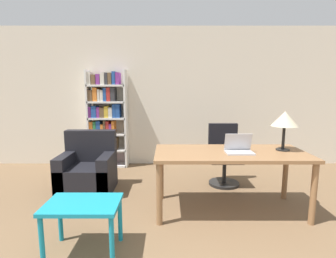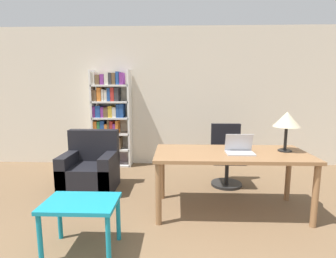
{
  "view_description": "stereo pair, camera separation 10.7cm",
  "coord_description": "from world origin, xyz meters",
  "px_view_note": "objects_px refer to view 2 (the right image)",
  "views": [
    {
      "loc": [
        -0.16,
        -0.7,
        1.54
      ],
      "look_at": [
        -0.17,
        2.64,
        1.01
      ],
      "focal_mm": 28.0,
      "sensor_mm": 36.0,
      "label": 1
    },
    {
      "loc": [
        -0.06,
        -0.69,
        1.54
      ],
      "look_at": [
        -0.17,
        2.64,
        1.01
      ],
      "focal_mm": 28.0,
      "sensor_mm": 36.0,
      "label": 2
    }
  ],
  "objects_px": {
    "desk": "(231,159)",
    "office_chair": "(226,156)",
    "laptop": "(240,149)",
    "bookshelf": "(109,119)",
    "table_lamp": "(287,120)",
    "armchair": "(90,171)",
    "side_table_blue": "(81,209)"
  },
  "relations": [
    {
      "from": "table_lamp",
      "to": "armchair",
      "type": "distance_m",
      "value": 2.84
    },
    {
      "from": "table_lamp",
      "to": "bookshelf",
      "type": "distance_m",
      "value": 3.23
    },
    {
      "from": "office_chair",
      "to": "side_table_blue",
      "type": "bearing_deg",
      "value": -132.8
    },
    {
      "from": "armchair",
      "to": "side_table_blue",
      "type": "bearing_deg",
      "value": -74.57
    },
    {
      "from": "armchair",
      "to": "bookshelf",
      "type": "height_order",
      "value": "bookshelf"
    },
    {
      "from": "laptop",
      "to": "office_chair",
      "type": "xyz_separation_m",
      "value": [
        0.04,
        1.0,
        -0.35
      ]
    },
    {
      "from": "office_chair",
      "to": "side_table_blue",
      "type": "height_order",
      "value": "office_chair"
    },
    {
      "from": "desk",
      "to": "armchair",
      "type": "relative_size",
      "value": 2.08
    },
    {
      "from": "side_table_blue",
      "to": "bookshelf",
      "type": "height_order",
      "value": "bookshelf"
    },
    {
      "from": "laptop",
      "to": "bookshelf",
      "type": "bearing_deg",
      "value": 136.7
    },
    {
      "from": "desk",
      "to": "bookshelf",
      "type": "distance_m",
      "value": 2.76
    },
    {
      "from": "desk",
      "to": "office_chair",
      "type": "height_order",
      "value": "office_chair"
    },
    {
      "from": "desk",
      "to": "laptop",
      "type": "bearing_deg",
      "value": -30.76
    },
    {
      "from": "laptop",
      "to": "armchair",
      "type": "xyz_separation_m",
      "value": [
        -2.06,
        0.7,
        -0.52
      ]
    },
    {
      "from": "laptop",
      "to": "armchair",
      "type": "relative_size",
      "value": 0.37
    },
    {
      "from": "side_table_blue",
      "to": "bookshelf",
      "type": "xyz_separation_m",
      "value": [
        -0.43,
        2.77,
        0.51
      ]
    },
    {
      "from": "desk",
      "to": "laptop",
      "type": "distance_m",
      "value": 0.18
    },
    {
      "from": "desk",
      "to": "side_table_blue",
      "type": "height_order",
      "value": "desk"
    },
    {
      "from": "laptop",
      "to": "bookshelf",
      "type": "distance_m",
      "value": 2.85
    },
    {
      "from": "office_chair",
      "to": "desk",
      "type": "bearing_deg",
      "value": -97.9
    },
    {
      "from": "table_lamp",
      "to": "bookshelf",
      "type": "bearing_deg",
      "value": 145.45
    },
    {
      "from": "desk",
      "to": "side_table_blue",
      "type": "relative_size",
      "value": 2.74
    },
    {
      "from": "desk",
      "to": "laptop",
      "type": "height_order",
      "value": "laptop"
    },
    {
      "from": "table_lamp",
      "to": "armchair",
      "type": "height_order",
      "value": "table_lamp"
    },
    {
      "from": "table_lamp",
      "to": "side_table_blue",
      "type": "distance_m",
      "value": 2.53
    },
    {
      "from": "table_lamp",
      "to": "bookshelf",
      "type": "height_order",
      "value": "bookshelf"
    },
    {
      "from": "desk",
      "to": "office_chair",
      "type": "distance_m",
      "value": 0.98
    },
    {
      "from": "table_lamp",
      "to": "bookshelf",
      "type": "relative_size",
      "value": 0.26
    },
    {
      "from": "office_chair",
      "to": "bookshelf",
      "type": "height_order",
      "value": "bookshelf"
    },
    {
      "from": "desk",
      "to": "office_chair",
      "type": "relative_size",
      "value": 1.92
    },
    {
      "from": "armchair",
      "to": "table_lamp",
      "type": "bearing_deg",
      "value": -12.28
    },
    {
      "from": "side_table_blue",
      "to": "bookshelf",
      "type": "bearing_deg",
      "value": 98.83
    }
  ]
}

